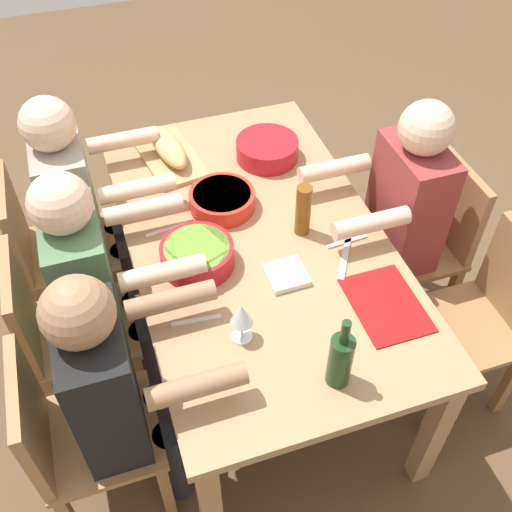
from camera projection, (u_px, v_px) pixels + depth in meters
name	position (u px, v px, depth m)	size (l,w,h in m)	color
ground_plane	(256.00, 347.00, 2.85)	(8.00, 8.00, 0.00)	brown
dining_table	(256.00, 251.00, 2.38)	(1.69, 0.96, 0.74)	#A87F56
chair_far_center	(426.00, 237.00, 2.68)	(0.40, 0.40, 0.85)	#9E7044
diner_far_center	(398.00, 211.00, 2.48)	(0.41, 0.53, 1.20)	#2D2D38
chair_near_center	(60.00, 329.00, 2.33)	(0.40, 0.40, 0.85)	#9E7044
diner_near_center	(97.00, 282.00, 2.21)	(0.41, 0.53, 1.20)	#2D2D38
chair_near_right	(74.00, 435.00, 2.02)	(0.40, 0.40, 0.85)	#9E7044
diner_near_right	(118.00, 386.00, 1.91)	(0.41, 0.53, 1.20)	#2D2D38
chair_far_right	(485.00, 316.00, 2.37)	(0.40, 0.40, 0.85)	#9E7044
chair_near_left	(50.00, 248.00, 2.63)	(0.40, 0.40, 0.85)	#9E7044
diner_near_left	(81.00, 202.00, 2.52)	(0.41, 0.53, 1.20)	#2D2D38
serving_bowl_salad	(197.00, 254.00, 2.18)	(0.27, 0.27, 0.09)	#B21923
serving_bowl_fruit	(222.00, 199.00, 2.40)	(0.26, 0.26, 0.08)	red
serving_bowl_greens	(267.00, 148.00, 2.62)	(0.27, 0.27, 0.09)	#B21923
cutting_board	(170.00, 157.00, 2.64)	(0.40, 0.22, 0.02)	tan
bread_loaf	(168.00, 147.00, 2.60)	(0.32, 0.11, 0.09)	tan
wine_bottle	(340.00, 359.00, 1.80)	(0.08, 0.08, 0.29)	#193819
beer_bottle	(303.00, 210.00, 2.26)	(0.06, 0.06, 0.22)	brown
wine_glass	(242.00, 316.00, 1.90)	(0.08, 0.08, 0.17)	silver
fork_far_center	(347.00, 241.00, 2.29)	(0.02, 0.17, 0.01)	silver
fork_near_center	(166.00, 230.00, 2.33)	(0.02, 0.17, 0.01)	silver
fork_near_right	(196.00, 320.00, 2.03)	(0.02, 0.17, 0.01)	silver
placemat_far_right	(386.00, 305.00, 2.08)	(0.32, 0.23, 0.01)	maroon
carving_knife	(345.00, 257.00, 2.23)	(0.23, 0.02, 0.01)	silver
napkin_stack	(286.00, 275.00, 2.16)	(0.14, 0.14, 0.02)	white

